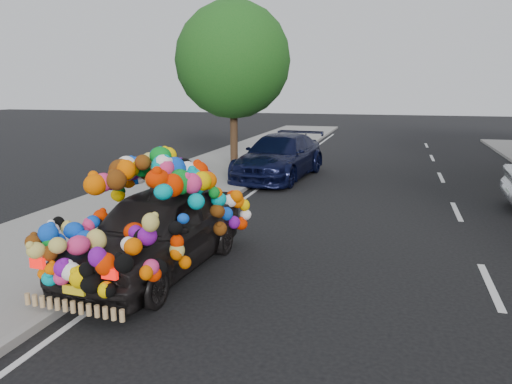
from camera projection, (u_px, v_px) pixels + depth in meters
ground at (270, 265)px, 8.86m from camera, size 100.00×100.00×0.00m
sidewalk at (63, 241)px, 9.99m from camera, size 4.00×60.00×0.12m
kerb at (151, 250)px, 9.47m from camera, size 0.15×60.00×0.13m
lane_markings at (490, 286)px, 7.90m from camera, size 6.00×50.00×0.01m
tree_near_sidewalk at (233, 60)px, 17.98m from camera, size 4.20×4.20×6.13m
plush_art_car at (156, 210)px, 8.39m from camera, size 2.33×4.51×2.08m
navy_sedan at (280, 156)px, 17.13m from camera, size 2.63×5.32×1.49m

